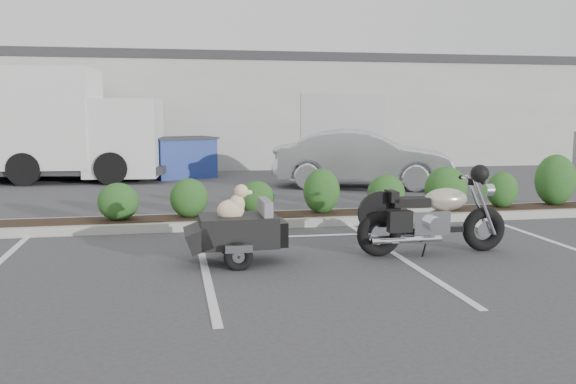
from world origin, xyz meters
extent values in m
plane|color=#38383A|center=(0.00, 0.00, 0.00)|extent=(90.00, 90.00, 0.00)
cube|color=#9E9E93|center=(1.00, 2.20, 0.07)|extent=(12.00, 1.00, 0.15)
cube|color=#9EA099|center=(0.00, 17.00, 2.00)|extent=(26.00, 10.00, 4.00)
torus|color=black|center=(0.94, -0.54, 0.32)|extent=(0.65, 0.17, 0.65)
torus|color=black|center=(2.54, -0.52, 0.32)|extent=(0.65, 0.17, 0.65)
cylinder|color=silver|center=(0.94, -0.54, 0.32)|extent=(0.27, 0.12, 0.27)
cylinder|color=silver|center=(2.54, -0.52, 0.32)|extent=(0.23, 0.10, 0.23)
cylinder|color=silver|center=(2.47, -0.61, 0.68)|extent=(0.42, 0.05, 0.86)
cylinder|color=silver|center=(2.47, -0.42, 0.68)|extent=(0.42, 0.05, 0.86)
cylinder|color=silver|center=(2.31, -0.52, 1.05)|extent=(0.04, 0.68, 0.03)
cylinder|color=silver|center=(2.59, -0.52, 0.89)|extent=(0.12, 0.18, 0.17)
sphere|color=black|center=(2.28, -0.81, 1.16)|extent=(0.26, 0.26, 0.25)
cube|color=silver|center=(1.66, -0.53, 0.47)|extent=(0.54, 0.34, 0.33)
cube|color=black|center=(1.76, -0.53, 0.34)|extent=(0.87, 0.11, 0.08)
ellipsoid|color=#B4AB91|center=(1.93, -0.52, 0.78)|extent=(0.64, 0.37, 0.32)
cube|color=black|center=(1.37, -0.53, 0.76)|extent=(0.54, 0.30, 0.12)
cube|color=black|center=(1.11, -0.53, 0.84)|extent=(0.12, 0.29, 0.16)
cylinder|color=silver|center=(1.28, -0.71, 0.25)|extent=(1.02, 0.10, 0.09)
cylinder|color=silver|center=(1.27, -0.36, 0.25)|extent=(1.02, 0.10, 0.09)
cube|color=black|center=(1.13, -0.81, 0.53)|extent=(0.33, 0.14, 0.29)
cube|color=black|center=(-1.04, -0.53, 0.44)|extent=(1.03, 0.71, 0.41)
cube|color=slate|center=(-0.67, -0.52, 0.70)|extent=(0.12, 0.60, 0.29)
cube|color=slate|center=(-0.99, -0.53, 0.54)|extent=(0.69, 0.61, 0.04)
cube|color=black|center=(-1.57, -0.53, 0.37)|extent=(0.37, 0.70, 0.35)
cube|color=black|center=(-0.49, -0.52, 0.39)|extent=(0.20, 0.49, 0.33)
torus|color=black|center=(-1.08, -0.93, 0.17)|extent=(0.38, 0.11, 0.38)
torus|color=black|center=(-1.09, -0.12, 0.17)|extent=(0.38, 0.11, 0.38)
cube|color=silver|center=(-1.08, -0.98, 0.29)|extent=(0.35, 0.08, 0.10)
cube|color=silver|center=(-1.09, -0.07, 0.29)|extent=(0.35, 0.08, 0.10)
cylinder|color=black|center=(-1.09, -0.53, 0.17)|extent=(0.05, 0.87, 0.04)
cylinder|color=silver|center=(-0.26, -0.52, 0.32)|extent=(0.58, 0.04, 0.03)
ellipsoid|color=beige|center=(-1.13, -0.53, 0.71)|extent=(0.37, 0.25, 0.29)
ellipsoid|color=beige|center=(-1.05, -0.53, 0.79)|extent=(0.21, 0.20, 0.27)
sphere|color=beige|center=(-0.99, -0.52, 0.96)|extent=(0.19, 0.19, 0.18)
ellipsoid|color=beige|center=(-0.90, -0.52, 0.95)|extent=(0.14, 0.08, 0.07)
sphere|color=black|center=(-0.84, -0.52, 0.95)|extent=(0.04, 0.04, 0.03)
ellipsoid|color=beige|center=(-1.03, -0.58, 0.98)|extent=(0.05, 0.04, 0.10)
ellipsoid|color=beige|center=(-1.03, -0.47, 0.98)|extent=(0.05, 0.04, 0.10)
cylinder|color=beige|center=(-1.02, -0.58, 0.61)|extent=(0.04, 0.04, 0.12)
cylinder|color=beige|center=(-1.02, -0.47, 0.61)|extent=(0.04, 0.04, 0.12)
imported|color=#B3B3BB|center=(3.10, 6.87, 0.76)|extent=(4.91, 3.06, 1.53)
cube|color=navy|center=(-1.55, 10.20, 0.59)|extent=(2.08, 1.72, 1.18)
cube|color=#2D2D30|center=(-1.55, 10.20, 1.20)|extent=(2.20, 1.85, 0.06)
cube|color=silver|center=(-3.21, 9.82, 1.25)|extent=(2.22, 2.49, 2.21)
cube|color=black|center=(-3.21, 9.82, 0.95)|extent=(0.27, 1.90, 1.00)
cube|color=silver|center=(-6.30, 10.13, 1.80)|extent=(4.83, 2.85, 2.81)
cube|color=#2D2D30|center=(-5.50, 10.05, 0.35)|extent=(7.20, 2.89, 0.20)
cylinder|color=black|center=(-3.51, 8.74, 0.45)|extent=(0.93, 0.37, 0.90)
cylinder|color=black|center=(-3.30, 10.94, 0.45)|extent=(0.93, 0.37, 0.90)
cylinder|color=black|center=(-5.81, 8.97, 0.45)|extent=(0.93, 0.37, 0.90)
cylinder|color=black|center=(-5.59, 11.16, 0.45)|extent=(0.93, 0.37, 0.90)
camera|label=1|loc=(-1.90, -8.50, 2.03)|focal=38.00mm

